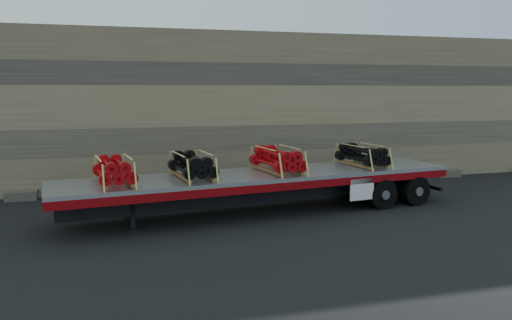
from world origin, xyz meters
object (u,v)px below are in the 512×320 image
(bundle_midfront, at_px, (192,166))
(bundle_midrear, at_px, (277,160))
(bundle_front, at_px, (114,171))
(bundle_rear, at_px, (362,156))
(trailer, at_px, (262,193))

(bundle_midfront, height_order, bundle_midrear, bundle_midrear)
(bundle_front, height_order, bundle_midfront, bundle_midfront)
(bundle_front, distance_m, bundle_rear, 9.44)
(bundle_midfront, distance_m, bundle_rear, 6.87)
(bundle_midrear, xyz_separation_m, bundle_rear, (3.65, 0.48, -0.03))
(bundle_midrear, bearing_deg, bundle_front, 180.00)
(bundle_midfront, bearing_deg, bundle_rear, -0.00)
(bundle_front, distance_m, bundle_midfront, 2.56)
(trailer, distance_m, bundle_midfront, 2.81)
(bundle_front, bearing_deg, trailer, -0.00)
(bundle_midfront, distance_m, bundle_midrear, 3.19)
(bundle_front, height_order, bundle_rear, bundle_front)
(trailer, height_order, bundle_midfront, bundle_midfront)
(trailer, xyz_separation_m, bundle_midfront, (-2.55, -0.33, 1.13))
(bundle_front, relative_size, bundle_midrear, 0.94)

